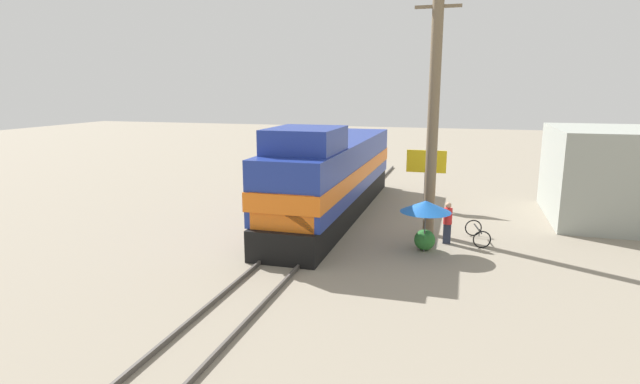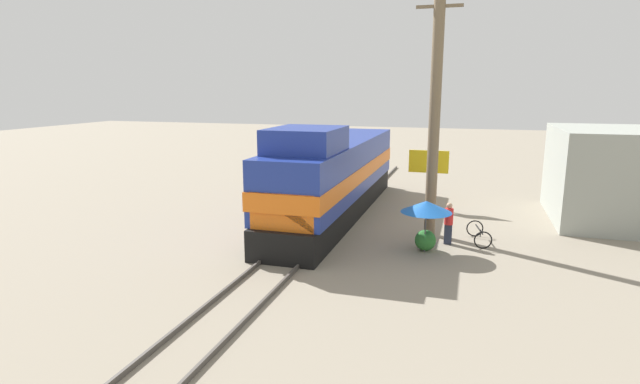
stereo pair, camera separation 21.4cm
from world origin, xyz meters
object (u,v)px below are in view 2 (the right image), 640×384
object	(u,v)px
vendor_umbrella	(426,207)
billboard_sign	(428,165)
utility_pole	(435,109)
bicycle	(479,234)
locomotive	(334,176)
person_bystander	(449,222)

from	to	relation	value
vendor_umbrella	billboard_sign	size ratio (longest dim) A/B	0.67
utility_pole	bicycle	world-z (taller)	utility_pole
locomotive	bicycle	distance (m)	7.25
vendor_umbrella	person_bystander	distance (m)	1.76
bicycle	utility_pole	bearing A→B (deg)	153.97
locomotive	billboard_sign	world-z (taller)	locomotive
vendor_umbrella	billboard_sign	world-z (taller)	billboard_sign
utility_pole	person_bystander	world-z (taller)	utility_pole
person_bystander	locomotive	bearing A→B (deg)	152.33
billboard_sign	person_bystander	bearing A→B (deg)	-77.36
person_bystander	billboard_sign	bearing A→B (deg)	102.64
vendor_umbrella	person_bystander	size ratio (longest dim) A/B	1.18
vendor_umbrella	billboard_sign	distance (m)	7.37
locomotive	vendor_umbrella	bearing A→B (deg)	-41.73
vendor_umbrella	bicycle	xyz separation A→B (m)	(1.96, 1.88, -1.41)
utility_pole	billboard_sign	world-z (taller)	utility_pole
locomotive	billboard_sign	distance (m)	5.20
locomotive	bicycle	xyz separation A→B (m)	(6.67, -2.32, -1.63)
utility_pole	person_bystander	bearing A→B (deg)	-53.81
locomotive	utility_pole	size ratio (longest dim) A/B	1.47
utility_pole	bicycle	bearing A→B (deg)	-15.51
locomotive	person_bystander	bearing A→B (deg)	-27.67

